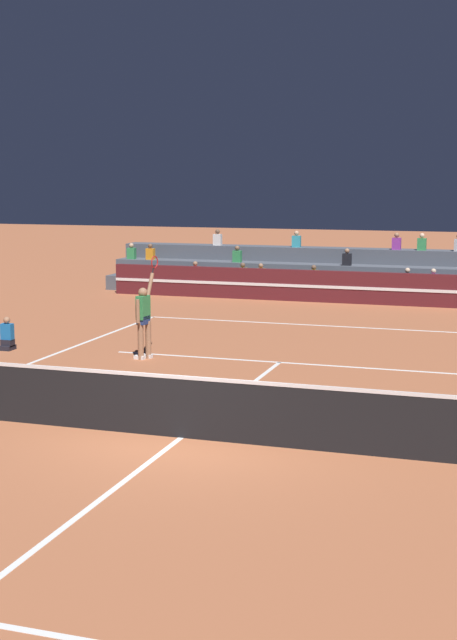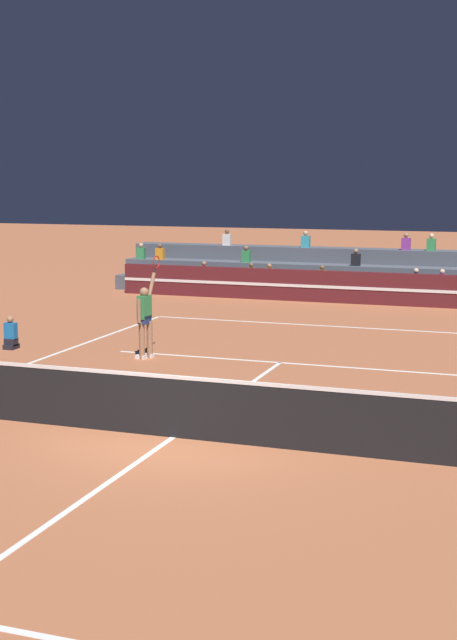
# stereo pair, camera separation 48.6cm
# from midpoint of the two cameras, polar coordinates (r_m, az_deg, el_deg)

# --- Properties ---
(ground_plane) EXTENTS (120.00, 120.00, 0.00)m
(ground_plane) POSITION_cam_midpoint_polar(r_m,az_deg,el_deg) (14.96, -2.63, -7.52)
(ground_plane) COLOR #AD603D
(court_lines) EXTENTS (11.10, 23.90, 0.01)m
(court_lines) POSITION_cam_midpoint_polar(r_m,az_deg,el_deg) (14.96, -2.63, -7.50)
(court_lines) COLOR white
(court_lines) RESTS_ON ground
(tennis_net) EXTENTS (12.00, 0.10, 1.10)m
(tennis_net) POSITION_cam_midpoint_polar(r_m,az_deg,el_deg) (14.82, -2.64, -5.50)
(tennis_net) COLOR black
(tennis_net) RESTS_ON ground
(sponsor_banner_wall) EXTENTS (18.00, 0.26, 1.10)m
(sponsor_banner_wall) POSITION_cam_midpoint_polar(r_m,az_deg,el_deg) (30.81, 9.16, 2.03)
(sponsor_banner_wall) COLOR #51191E
(sponsor_banner_wall) RESTS_ON ground
(bleacher_stand) EXTENTS (19.75, 2.85, 2.28)m
(bleacher_stand) POSITION_cam_midpoint_polar(r_m,az_deg,el_deg) (33.28, 9.95, 2.70)
(bleacher_stand) COLOR #4C515B
(bleacher_stand) RESTS_ON ground
(ball_kid_courtside) EXTENTS (0.30, 0.36, 0.84)m
(ball_kid_courtside) POSITION_cam_midpoint_polar(r_m,az_deg,el_deg) (23.05, -13.17, -1.01)
(ball_kid_courtside) COLOR black
(ball_kid_courtside) RESTS_ON ground
(tennis_player) EXTENTS (0.38, 1.05, 2.47)m
(tennis_player) POSITION_cam_midpoint_polar(r_m,az_deg,el_deg) (21.25, -4.70, 0.16)
(tennis_player) COLOR #9E7051
(tennis_player) RESTS_ON ground
(tennis_ball) EXTENTS (0.07, 0.07, 0.07)m
(tennis_ball) POSITION_cam_midpoint_polar(r_m,az_deg,el_deg) (16.71, 9.58, -5.74)
(tennis_ball) COLOR #C6DB33
(tennis_ball) RESTS_ON ground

